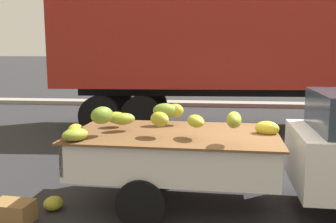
{
  "coord_description": "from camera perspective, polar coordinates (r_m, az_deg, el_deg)",
  "views": [
    {
      "loc": [
        -1.01,
        -5.42,
        2.27
      ],
      "look_at": [
        -1.59,
        0.04,
        1.38
      ],
      "focal_mm": 41.53,
      "sensor_mm": 36.0,
      "label": 1
    }
  ],
  "objects": [
    {
      "name": "ground",
      "position": [
        5.97,
        15.74,
        -13.5
      ],
      "size": [
        220.0,
        220.0,
        0.0
      ],
      "primitive_type": "plane",
      "color": "#28282B"
    },
    {
      "name": "curb_strip",
      "position": [
        15.71,
        9.64,
        1.06
      ],
      "size": [
        80.0,
        0.8,
        0.16
      ],
      "primitive_type": "cube",
      "color": "gray",
      "rests_on": "ground"
    },
    {
      "name": "pickup_truck",
      "position": [
        5.71,
        21.66,
        -5.51
      ],
      "size": [
        5.21,
        1.94,
        1.7
      ],
      "rotation": [
        0.0,
        0.0,
        -0.04
      ],
      "color": "silver",
      "rests_on": "ground"
    },
    {
      "name": "semi_trailer",
      "position": [
        11.26,
        15.15,
        10.28
      ],
      "size": [
        12.12,
        3.22,
        3.95
      ],
      "rotation": [
        0.0,
        0.0,
        0.06
      ],
      "color": "maroon",
      "rests_on": "ground"
    },
    {
      "name": "fallen_banana_bunch_near_tailgate",
      "position": [
        5.9,
        -16.47,
        -12.79
      ],
      "size": [
        0.31,
        0.34,
        0.19
      ],
      "primitive_type": "ellipsoid",
      "rotation": [
        0.0,
        0.0,
        1.44
      ],
      "color": "gold",
      "rests_on": "ground"
    },
    {
      "name": "produce_crate",
      "position": [
        5.67,
        -21.83,
        -13.53
      ],
      "size": [
        0.56,
        0.41,
        0.28
      ],
      "primitive_type": "cube",
      "rotation": [
        0.0,
        0.0,
        -0.11
      ],
      "color": "olive",
      "rests_on": "ground"
    }
  ]
}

